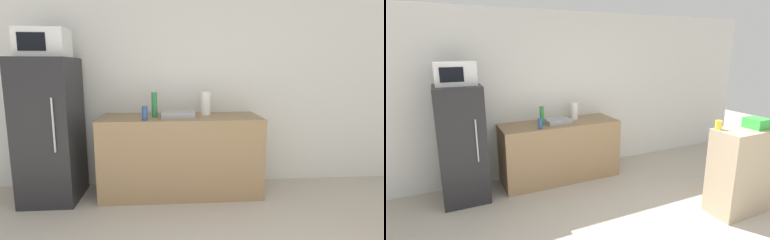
# 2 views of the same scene
# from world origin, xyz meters

# --- Properties ---
(wall_back) EXTENTS (8.00, 0.06, 2.60)m
(wall_back) POSITION_xyz_m (0.00, 3.16, 1.30)
(wall_back) COLOR silver
(wall_back) RESTS_ON ground_plane
(refrigerator) EXTENTS (0.58, 0.65, 1.57)m
(refrigerator) POSITION_xyz_m (-1.52, 2.74, 0.78)
(refrigerator) COLOR #232326
(refrigerator) RESTS_ON ground_plane
(microwave) EXTENTS (0.50, 0.33, 0.30)m
(microwave) POSITION_xyz_m (-1.53, 2.74, 1.72)
(microwave) COLOR white
(microwave) RESTS_ON refrigerator
(counter) EXTENTS (1.82, 0.65, 0.91)m
(counter) POSITION_xyz_m (-0.09, 2.81, 0.46)
(counter) COLOR #937551
(counter) RESTS_ON ground_plane
(sink_basin) EXTENTS (0.37, 0.27, 0.06)m
(sink_basin) POSITION_xyz_m (-0.12, 2.78, 0.94)
(sink_basin) COLOR #9EA3A8
(sink_basin) RESTS_ON counter
(bottle_tall) EXTENTS (0.06, 0.06, 0.28)m
(bottle_tall) POSITION_xyz_m (-0.39, 2.77, 1.05)
(bottle_tall) COLOR #2D7F42
(bottle_tall) RESTS_ON counter
(bottle_short) EXTENTS (0.06, 0.06, 0.15)m
(bottle_short) POSITION_xyz_m (-0.48, 2.58, 0.99)
(bottle_short) COLOR #2D4C8C
(bottle_short) RESTS_ON counter
(shelf_cabinet) EXTENTS (0.75, 0.41, 1.08)m
(shelf_cabinet) POSITION_xyz_m (1.56, 0.92, 0.54)
(shelf_cabinet) COLOR tan
(shelf_cabinet) RESTS_ON ground_plane
(basket) EXTENTS (0.22, 0.23, 0.12)m
(basket) POSITION_xyz_m (1.71, 0.89, 1.15)
(basket) COLOR green
(basket) RESTS_ON shelf_cabinet
(jar) EXTENTS (0.08, 0.08, 0.11)m
(jar) POSITION_xyz_m (1.24, 1.05, 1.14)
(jar) COLOR yellow
(jar) RESTS_ON shelf_cabinet
(paper_towel_roll) EXTENTS (0.12, 0.12, 0.27)m
(paper_towel_roll) POSITION_xyz_m (0.21, 2.92, 1.05)
(paper_towel_roll) COLOR white
(paper_towel_roll) RESTS_ON counter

